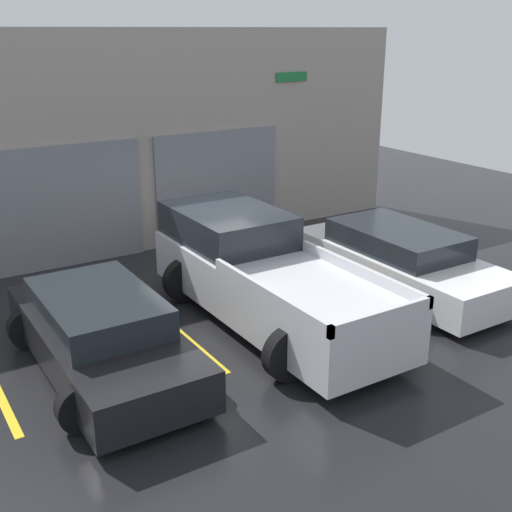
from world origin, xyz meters
TOP-DOWN VIEW (x-y plane):
  - ground_plane at (0.00, 0.00)m, footprint 28.00×28.00m
  - shophouse_building at (-0.01, 3.29)m, footprint 13.56×0.68m
  - pickup_truck at (0.00, -1.52)m, footprint 2.47×5.50m
  - sedan_white at (3.01, -1.79)m, footprint 2.19×4.64m
  - sedan_side at (-3.01, -1.80)m, footprint 2.18×4.37m
  - parking_stripe_far_left at (-4.51, -1.82)m, footprint 0.12×2.20m
  - parking_stripe_left at (-1.50, -1.82)m, footprint 0.12×2.20m
  - parking_stripe_centre at (1.50, -1.82)m, footprint 0.12×2.20m
  - parking_stripe_right at (4.51, -1.82)m, footprint 0.12×2.20m

SIDE VIEW (x-z plane):
  - ground_plane at x=0.00m, z-range 0.00..0.00m
  - parking_stripe_far_left at x=-4.51m, z-range 0.00..0.01m
  - parking_stripe_left at x=-1.50m, z-range 0.00..0.01m
  - parking_stripe_centre at x=1.50m, z-range 0.00..0.01m
  - parking_stripe_right at x=4.51m, z-range 0.00..0.01m
  - sedan_side at x=-3.01m, z-range -0.02..1.18m
  - sedan_white at x=3.01m, z-range -0.03..1.20m
  - pickup_truck at x=0.00m, z-range -0.04..1.68m
  - shophouse_building at x=-0.01m, z-range -0.04..4.85m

